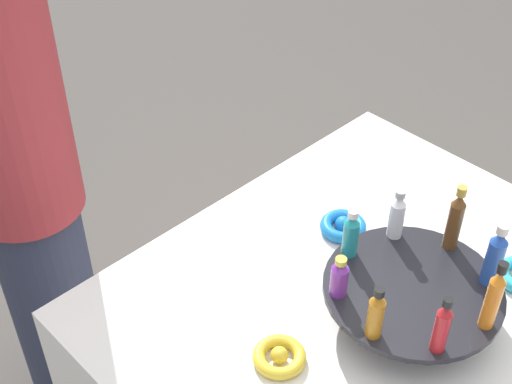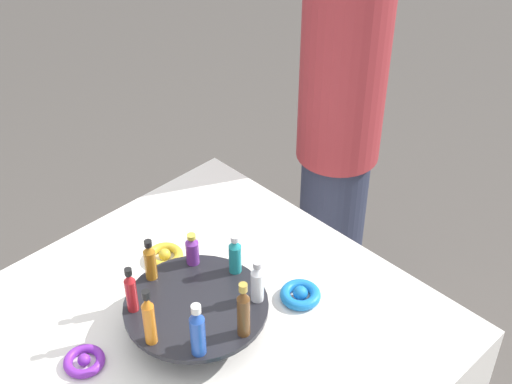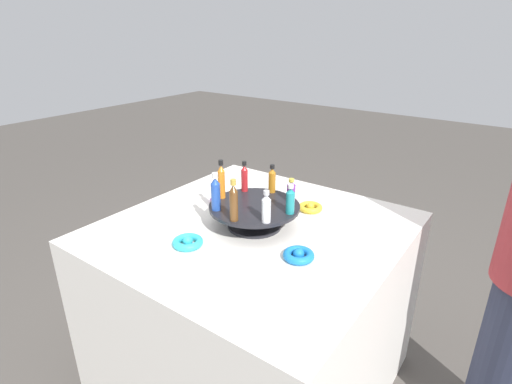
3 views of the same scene
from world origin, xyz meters
TOP-DOWN VIEW (x-y plane):
  - display_stand at (0.00, 0.00)m, footprint 0.33×0.33m
  - bottle_teal at (-0.02, 0.14)m, footprint 0.03×0.03m
  - bottle_purple at (-0.11, 0.09)m, footprint 0.03×0.03m
  - bottle_amber at (-0.14, -0.02)m, footprint 0.03×0.03m
  - bottle_red at (-0.09, -0.11)m, footprint 0.03×0.03m
  - bottle_orange at (0.02, -0.14)m, footprint 0.03×0.03m
  - bottle_blue at (0.11, -0.09)m, footprint 0.03×0.03m
  - bottle_brown at (0.14, 0.02)m, footprint 0.03×0.03m
  - bottle_clear at (0.09, 0.11)m, footprint 0.03×0.03m
  - ribbon_bow_purple at (-0.10, -0.24)m, footprint 0.09×0.09m
  - ribbon_bow_blue at (0.10, 0.24)m, footprint 0.10×0.10m
  - ribbon_bow_gold at (-0.24, 0.10)m, footprint 0.10×0.10m
  - person_figure at (-0.31, 0.87)m, footprint 0.27×0.27m

SIDE VIEW (x-z plane):
  - ribbon_bow_purple at x=-0.10m, z-range 0.74..0.77m
  - ribbon_bow_gold at x=-0.24m, z-range 0.74..0.77m
  - ribbon_bow_blue at x=0.10m, z-range 0.74..0.77m
  - display_stand at x=0.00m, z-range 0.76..0.84m
  - person_figure at x=-0.31m, z-range 0.01..1.61m
  - bottle_purple at x=-0.11m, z-range 0.82..0.91m
  - bottle_teal at x=-0.02m, z-range 0.82..0.93m
  - bottle_clear at x=0.09m, z-range 0.82..0.93m
  - bottle_amber at x=-0.14m, z-range 0.82..0.93m
  - bottle_red at x=-0.09m, z-range 0.82..0.94m
  - bottle_blue at x=0.11m, z-range 0.82..0.96m
  - bottle_brown at x=0.14m, z-range 0.82..0.97m
  - bottle_orange at x=0.02m, z-range 0.82..0.97m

